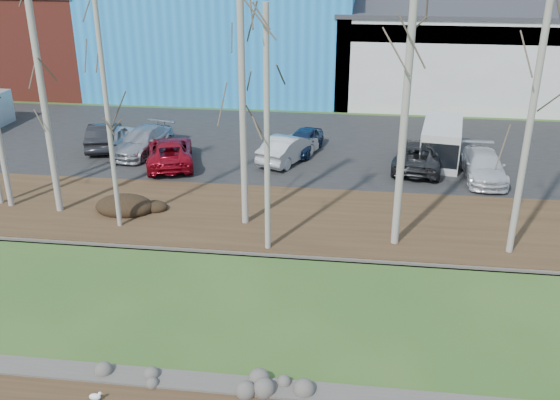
# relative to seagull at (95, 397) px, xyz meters

# --- Properties ---
(near_bank_rocks) EXTENTS (80.00, 0.80, 0.50)m
(near_bank_rocks) POSITION_rel_seagull_xyz_m (2.03, 1.09, -0.16)
(near_bank_rocks) COLOR #47423D
(near_bank_rocks) RESTS_ON ground
(river) EXTENTS (80.00, 8.00, 0.90)m
(river) POSITION_rel_seagull_xyz_m (2.03, 5.19, -0.16)
(river) COLOR #152230
(river) RESTS_ON ground
(far_bank_rocks) EXTENTS (80.00, 0.80, 0.46)m
(far_bank_rocks) POSITION_rel_seagull_xyz_m (2.03, 9.29, -0.16)
(far_bank_rocks) COLOR #47423D
(far_bank_rocks) RESTS_ON ground
(far_bank) EXTENTS (80.00, 7.00, 0.15)m
(far_bank) POSITION_rel_seagull_xyz_m (2.03, 12.49, -0.09)
(far_bank) COLOR #382616
(far_bank) RESTS_ON ground
(parking_lot) EXTENTS (80.00, 14.00, 0.14)m
(parking_lot) POSITION_rel_seagull_xyz_m (2.03, 22.99, -0.09)
(parking_lot) COLOR black
(parking_lot) RESTS_ON ground
(building_brick) EXTENTS (16.32, 12.24, 7.80)m
(building_brick) POSITION_rel_seagull_xyz_m (-21.97, 36.99, 3.75)
(building_brick) COLOR maroon
(building_brick) RESTS_ON ground
(building_blue) EXTENTS (20.40, 12.24, 8.30)m
(building_blue) POSITION_rel_seagull_xyz_m (-3.97, 36.99, 4.00)
(building_blue) COLOR #227CCC
(building_blue) RESTS_ON ground
(building_white) EXTENTS (18.36, 12.24, 6.80)m
(building_white) POSITION_rel_seagull_xyz_m (14.03, 36.97, 3.25)
(building_white) COLOR beige
(building_white) RESTS_ON ground
(seagull) EXTENTS (0.39, 0.20, 0.29)m
(seagull) POSITION_rel_seagull_xyz_m (0.00, 0.00, 0.00)
(seagull) COLOR gold
(seagull) RESTS_ON ground
(dirt_mound) EXTENTS (2.71, 1.91, 0.53)m
(dirt_mound) POSITION_rel_seagull_xyz_m (-3.64, 12.16, 0.26)
(dirt_mound) COLOR black
(dirt_mound) RESTS_ON far_bank
(birch_2) EXTENTS (0.30, 0.30, 10.44)m
(birch_2) POSITION_rel_seagull_xyz_m (-6.63, 11.82, 5.21)
(birch_2) COLOR #ABA59A
(birch_2) RESTS_ON far_bank
(birch_3) EXTENTS (0.20, 0.20, 9.98)m
(birch_3) POSITION_rel_seagull_xyz_m (-3.30, 10.62, 4.98)
(birch_3) COLOR #ABA59A
(birch_3) RESTS_ON far_bank
(birch_4) EXTENTS (0.28, 0.28, 9.50)m
(birch_4) POSITION_rel_seagull_xyz_m (2.09, 11.66, 4.74)
(birch_4) COLOR #ABA59A
(birch_4) RESTS_ON far_bank
(birch_5) EXTENTS (0.23, 0.23, 9.59)m
(birch_5) POSITION_rel_seagull_xyz_m (3.43, 9.40, 4.78)
(birch_5) COLOR #ABA59A
(birch_5) RESTS_ON far_bank
(birch_6) EXTENTS (0.30, 0.30, 11.89)m
(birch_6) POSITION_rel_seagull_xyz_m (8.56, 10.52, 5.93)
(birch_6) COLOR #ABA59A
(birch_6) RESTS_ON far_bank
(birch_7) EXTENTS (0.26, 0.26, 10.17)m
(birch_7) POSITION_rel_seagull_xyz_m (13.12, 10.33, 5.07)
(birch_7) COLOR #ABA59A
(birch_7) RESTS_ON far_bank
(car_0) EXTENTS (1.57, 3.86, 1.31)m
(car_0) POSITION_rel_seagull_xyz_m (-7.47, 21.10, 0.64)
(car_0) COLOR silver
(car_0) RESTS_ON parking_lot
(car_1) EXTENTS (2.63, 4.78, 1.49)m
(car_1) POSITION_rel_seagull_xyz_m (-8.09, 20.85, 0.73)
(car_1) COLOR black
(car_1) RESTS_ON parking_lot
(car_2) EXTENTS (3.78, 5.68, 1.45)m
(car_2) POSITION_rel_seagull_xyz_m (-3.36, 18.52, 0.70)
(car_2) COLOR #A10C1C
(car_2) RESTS_ON parking_lot
(car_3) EXTENTS (2.96, 5.23, 1.43)m
(car_3) POSITION_rel_seagull_xyz_m (-5.47, 20.15, 0.69)
(car_3) COLOR #9B9CA3
(car_3) RESTS_ON parking_lot
(car_4) EXTENTS (2.44, 4.16, 1.33)m
(car_4) POSITION_rel_seagull_xyz_m (3.71, 21.53, 0.64)
(car_4) COLOR #162849
(car_4) RESTS_ON parking_lot
(car_5) EXTENTS (3.21, 4.79, 1.49)m
(car_5) POSITION_rel_seagull_xyz_m (3.02, 19.89, 0.73)
(car_5) COLOR silver
(car_5) RESTS_ON parking_lot
(car_6) EXTENTS (3.29, 5.71, 1.50)m
(car_6) POSITION_rel_seagull_xyz_m (10.19, 19.76, 0.73)
(car_6) COLOR #28282A
(car_6) RESTS_ON parking_lot
(car_7) EXTENTS (1.96, 4.81, 1.39)m
(car_7) POSITION_rel_seagull_xyz_m (13.37, 18.49, 0.68)
(car_7) COLOR silver
(car_7) RESTS_ON parking_lot
(van_white) EXTENTS (2.73, 5.14, 2.14)m
(van_white) POSITION_rel_seagull_xyz_m (11.43, 20.88, 1.05)
(van_white) COLOR white
(van_white) RESTS_ON parking_lot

